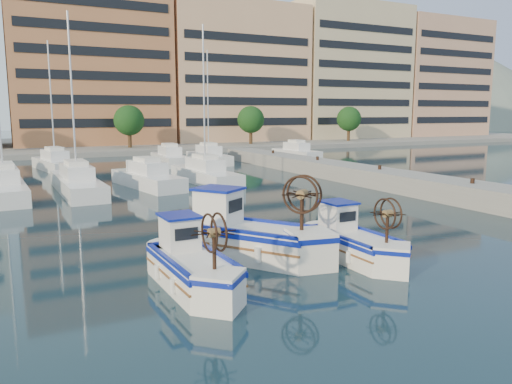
# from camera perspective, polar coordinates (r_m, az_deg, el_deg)

# --- Properties ---
(ground) EXTENTS (300.00, 300.00, 0.00)m
(ground) POSITION_cam_1_polar(r_m,az_deg,el_deg) (18.29, 11.16, -7.70)
(ground) COLOR #1B3746
(ground) RESTS_ON ground
(quay) EXTENTS (3.00, 60.00, 1.20)m
(quay) POSITION_cam_1_polar(r_m,az_deg,el_deg) (32.61, 20.74, 0.33)
(quay) COLOR gray
(quay) RESTS_ON ground
(waterfront) EXTENTS (180.00, 40.00, 25.60)m
(waterfront) POSITION_cam_1_polar(r_m,az_deg,el_deg) (81.55, -12.62, 12.98)
(waterfront) COLOR gray
(waterfront) RESTS_ON ground
(hill_east) EXTENTS (160.00, 160.00, 50.00)m
(hill_east) POSITION_cam_1_polar(r_m,az_deg,el_deg) (195.19, 24.19, 6.74)
(hill_east) COLOR slate
(hill_east) RESTS_ON ground
(yacht_marina) EXTENTS (39.97, 24.21, 11.50)m
(yacht_marina) POSITION_cam_1_polar(r_m,az_deg,el_deg) (41.91, -16.21, 2.27)
(yacht_marina) COLOR white
(yacht_marina) RESTS_ON ground
(fishing_boat_a) EXTENTS (1.80, 4.20, 2.60)m
(fishing_boat_a) POSITION_cam_1_polar(r_m,az_deg,el_deg) (15.30, -7.42, -8.13)
(fishing_boat_a) COLOR white
(fishing_boat_a) RESTS_ON ground
(fishing_boat_b) EXTENTS (4.46, 5.15, 3.17)m
(fishing_boat_b) POSITION_cam_1_polar(r_m,az_deg,el_deg) (18.06, -1.14, -4.87)
(fishing_boat_b) COLOR white
(fishing_boat_b) RESTS_ON ground
(fishing_boat_c) EXTENTS (1.70, 4.03, 2.50)m
(fishing_boat_c) POSITION_cam_1_polar(r_m,az_deg,el_deg) (18.27, 11.03, -5.47)
(fishing_boat_c) COLOR white
(fishing_boat_c) RESTS_ON ground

